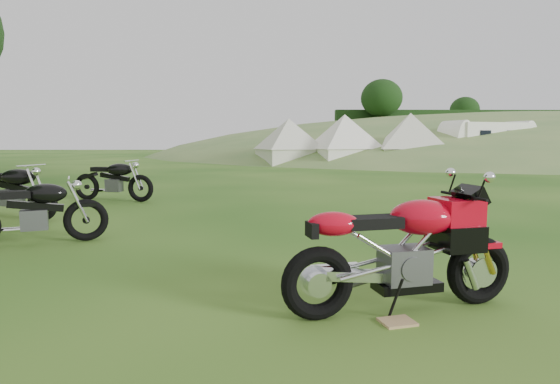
{
  "coord_description": "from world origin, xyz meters",
  "views": [
    {
      "loc": [
        -0.41,
        -5.9,
        1.49
      ],
      "look_at": [
        -0.28,
        0.4,
        0.77
      ],
      "focal_mm": 30.0,
      "sensor_mm": 36.0,
      "label": 1
    }
  ],
  "objects_px": {
    "vintage_moto_c": "(113,179)",
    "caravan": "(486,144)",
    "tent_left": "(289,142)",
    "tent_right": "(410,141)",
    "tent_mid": "(344,141)",
    "plywood_board": "(397,322)",
    "sport_motorcycle": "(403,242)",
    "vintage_moto_b": "(32,210)",
    "vintage_moto_d": "(11,190)"
  },
  "relations": [
    {
      "from": "sport_motorcycle",
      "to": "tent_right",
      "type": "relative_size",
      "value": 0.64
    },
    {
      "from": "vintage_moto_c",
      "to": "caravan",
      "type": "distance_m",
      "value": 22.03
    },
    {
      "from": "vintage_moto_b",
      "to": "tent_mid",
      "type": "xyz_separation_m",
      "value": [
        7.47,
        19.53,
        0.87
      ]
    },
    {
      "from": "plywood_board",
      "to": "tent_mid",
      "type": "xyz_separation_m",
      "value": [
        3.12,
        22.41,
        1.37
      ]
    },
    {
      "from": "vintage_moto_b",
      "to": "vintage_moto_d",
      "type": "xyz_separation_m",
      "value": [
        -1.52,
        2.27,
        0.04
      ]
    },
    {
      "from": "tent_left",
      "to": "tent_right",
      "type": "bearing_deg",
      "value": -30.93
    },
    {
      "from": "tent_right",
      "to": "caravan",
      "type": "height_order",
      "value": "tent_right"
    },
    {
      "from": "tent_right",
      "to": "tent_left",
      "type": "bearing_deg",
      "value": 174.04
    },
    {
      "from": "tent_left",
      "to": "caravan",
      "type": "height_order",
      "value": "tent_left"
    },
    {
      "from": "vintage_moto_d",
      "to": "tent_left",
      "type": "height_order",
      "value": "tent_left"
    },
    {
      "from": "tent_right",
      "to": "tent_mid",
      "type": "bearing_deg",
      "value": 176.25
    },
    {
      "from": "plywood_board",
      "to": "vintage_moto_d",
      "type": "xyz_separation_m",
      "value": [
        -5.87,
        5.16,
        0.54
      ]
    },
    {
      "from": "vintage_moto_b",
      "to": "tent_right",
      "type": "xyz_separation_m",
      "value": [
        10.96,
        18.92,
        0.89
      ]
    },
    {
      "from": "vintage_moto_c",
      "to": "vintage_moto_d",
      "type": "distance_m",
      "value": 2.67
    },
    {
      "from": "vintage_moto_b",
      "to": "vintage_moto_c",
      "type": "bearing_deg",
      "value": 72.85
    },
    {
      "from": "plywood_board",
      "to": "sport_motorcycle",
      "type": "bearing_deg",
      "value": 69.15
    },
    {
      "from": "vintage_moto_d",
      "to": "tent_left",
      "type": "bearing_deg",
      "value": 92.66
    },
    {
      "from": "vintage_moto_b",
      "to": "vintage_moto_c",
      "type": "xyz_separation_m",
      "value": [
        -0.44,
        4.72,
        0.03
      ]
    },
    {
      "from": "tent_mid",
      "to": "caravan",
      "type": "bearing_deg",
      "value": -12.82
    },
    {
      "from": "vintage_moto_b",
      "to": "vintage_moto_d",
      "type": "bearing_deg",
      "value": 101.33
    },
    {
      "from": "vintage_moto_b",
      "to": "caravan",
      "type": "distance_m",
      "value": 25.22
    },
    {
      "from": "vintage_moto_b",
      "to": "caravan",
      "type": "xyz_separation_m",
      "value": [
        15.58,
        19.82,
        0.72
      ]
    },
    {
      "from": "vintage_moto_b",
      "to": "caravan",
      "type": "bearing_deg",
      "value": 29.35
    },
    {
      "from": "tent_mid",
      "to": "vintage_moto_b",
      "type": "bearing_deg",
      "value": -125.81
    },
    {
      "from": "vintage_moto_d",
      "to": "caravan",
      "type": "relative_size",
      "value": 0.4
    },
    {
      "from": "sport_motorcycle",
      "to": "plywood_board",
      "type": "bearing_deg",
      "value": -124.0
    },
    {
      "from": "vintage_moto_d",
      "to": "tent_right",
      "type": "bearing_deg",
      "value": 73.96
    },
    {
      "from": "plywood_board",
      "to": "caravan",
      "type": "height_order",
      "value": "caravan"
    },
    {
      "from": "tent_left",
      "to": "caravan",
      "type": "distance_m",
      "value": 11.2
    },
    {
      "from": "tent_right",
      "to": "caravan",
      "type": "distance_m",
      "value": 4.72
    },
    {
      "from": "plywood_board",
      "to": "vintage_moto_b",
      "type": "xyz_separation_m",
      "value": [
        -4.35,
        2.88,
        0.5
      ]
    },
    {
      "from": "vintage_moto_b",
      "to": "tent_right",
      "type": "height_order",
      "value": "tent_right"
    },
    {
      "from": "vintage_moto_c",
      "to": "caravan",
      "type": "xyz_separation_m",
      "value": [
        16.02,
        15.1,
        0.69
      ]
    },
    {
      "from": "vintage_moto_b",
      "to": "tent_left",
      "type": "xyz_separation_m",
      "value": [
        4.4,
        20.32,
        0.81
      ]
    },
    {
      "from": "tent_left",
      "to": "tent_mid",
      "type": "xyz_separation_m",
      "value": [
        3.07,
        -0.79,
        0.06
      ]
    },
    {
      "from": "plywood_board",
      "to": "tent_left",
      "type": "bearing_deg",
      "value": 89.88
    },
    {
      "from": "vintage_moto_d",
      "to": "tent_mid",
      "type": "bearing_deg",
      "value": 83.29
    },
    {
      "from": "sport_motorcycle",
      "to": "tent_left",
      "type": "distance_m",
      "value": 22.94
    },
    {
      "from": "tent_left",
      "to": "tent_mid",
      "type": "relative_size",
      "value": 0.96
    },
    {
      "from": "vintage_moto_b",
      "to": "vintage_moto_d",
      "type": "height_order",
      "value": "vintage_moto_d"
    },
    {
      "from": "plywood_board",
      "to": "vintage_moto_c",
      "type": "distance_m",
      "value": 9.0
    },
    {
      "from": "plywood_board",
      "to": "tent_mid",
      "type": "height_order",
      "value": "tent_mid"
    },
    {
      "from": "plywood_board",
      "to": "vintage_moto_b",
      "type": "height_order",
      "value": "vintage_moto_b"
    },
    {
      "from": "tent_mid",
      "to": "vintage_moto_d",
      "type": "bearing_deg",
      "value": -132.41
    },
    {
      "from": "plywood_board",
      "to": "tent_right",
      "type": "height_order",
      "value": "tent_right"
    },
    {
      "from": "vintage_moto_b",
      "to": "tent_left",
      "type": "bearing_deg",
      "value": 55.32
    },
    {
      "from": "vintage_moto_c",
      "to": "plywood_board",
      "type": "bearing_deg",
      "value": -43.31
    },
    {
      "from": "tent_right",
      "to": "vintage_moto_d",
      "type": "bearing_deg",
      "value": -120.82
    },
    {
      "from": "vintage_moto_c",
      "to": "tent_right",
      "type": "relative_size",
      "value": 0.63
    },
    {
      "from": "sport_motorcycle",
      "to": "plywood_board",
      "type": "height_order",
      "value": "sport_motorcycle"
    }
  ]
}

